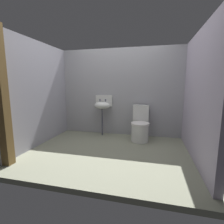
# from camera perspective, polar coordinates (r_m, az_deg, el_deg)

# --- Properties ---
(ground_plane) EXTENTS (3.35, 2.58, 0.08)m
(ground_plane) POSITION_cam_1_polar(r_m,az_deg,el_deg) (3.32, -1.14, -13.44)
(ground_plane) COLOR gray
(wall_back) EXTENTS (3.35, 0.10, 2.11)m
(wall_back) POSITION_cam_1_polar(r_m,az_deg,el_deg) (4.18, 2.83, 6.69)
(wall_back) COLOR #9C9DA4
(wall_back) RESTS_ON ground
(wall_left) EXTENTS (0.10, 2.38, 2.11)m
(wall_left) POSITION_cam_1_polar(r_m,az_deg,el_deg) (3.85, -23.48, 5.72)
(wall_left) COLOR #9796A4
(wall_left) RESTS_ON ground
(wall_right) EXTENTS (0.10, 2.38, 2.11)m
(wall_right) POSITION_cam_1_polar(r_m,az_deg,el_deg) (3.16, 27.30, 4.85)
(wall_right) COLOR #9F96AB
(wall_right) RESTS_ON ground
(wooden_door_post) EXTENTS (0.14, 0.14, 2.11)m
(wooden_door_post) POSITION_cam_1_polar(r_m,az_deg,el_deg) (2.98, -33.42, 4.16)
(wooden_door_post) COLOR brown
(wooden_door_post) RESTS_ON ground
(toilet_near_wall) EXTENTS (0.41, 0.60, 0.78)m
(toilet_near_wall) POSITION_cam_1_polar(r_m,az_deg,el_deg) (3.82, 9.61, -4.82)
(toilet_near_wall) COLOR silver
(toilet_near_wall) RESTS_ON ground
(sink) EXTENTS (0.42, 0.35, 0.99)m
(sink) POSITION_cam_1_polar(r_m,az_deg,el_deg) (4.10, -3.29, 2.39)
(sink) COLOR #444554
(sink) RESTS_ON ground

